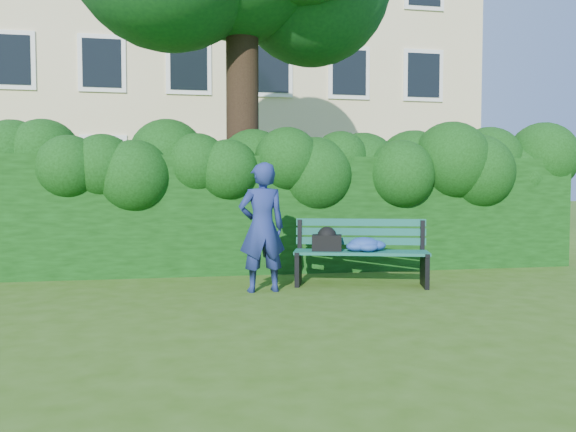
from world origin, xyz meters
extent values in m
plane|color=#325612|center=(0.00, 0.00, 0.00)|extent=(80.00, 80.00, 0.00)
cube|color=beige|center=(0.00, 14.00, 6.00)|extent=(16.00, 8.00, 12.00)
cube|color=white|center=(-6.00, 9.98, 2.00)|extent=(1.30, 0.08, 1.60)
cube|color=black|center=(-6.00, 9.94, 2.00)|extent=(1.05, 0.04, 1.35)
cube|color=white|center=(-3.60, 9.98, 2.00)|extent=(1.30, 0.08, 1.60)
cube|color=black|center=(-3.60, 9.94, 2.00)|extent=(1.05, 0.04, 1.35)
cube|color=white|center=(-1.20, 9.98, 2.00)|extent=(1.30, 0.08, 1.60)
cube|color=black|center=(-1.20, 9.94, 2.00)|extent=(1.05, 0.04, 1.35)
cube|color=white|center=(1.20, 9.98, 2.00)|extent=(1.30, 0.08, 1.60)
cube|color=black|center=(1.20, 9.94, 2.00)|extent=(1.05, 0.04, 1.35)
cube|color=white|center=(3.60, 9.98, 2.00)|extent=(1.30, 0.08, 1.60)
cube|color=black|center=(3.60, 9.94, 2.00)|extent=(1.05, 0.04, 1.35)
cube|color=white|center=(6.00, 9.98, 2.00)|extent=(1.30, 0.08, 1.60)
cube|color=black|center=(6.00, 9.94, 2.00)|extent=(1.05, 0.04, 1.35)
cube|color=white|center=(-6.00, 9.98, 4.80)|extent=(1.30, 0.08, 1.60)
cube|color=black|center=(-6.00, 9.94, 4.80)|extent=(1.05, 0.04, 1.35)
cube|color=white|center=(-3.60, 9.98, 4.80)|extent=(1.30, 0.08, 1.60)
cube|color=black|center=(-3.60, 9.94, 4.80)|extent=(1.05, 0.04, 1.35)
cube|color=white|center=(-1.20, 9.98, 4.80)|extent=(1.30, 0.08, 1.60)
cube|color=black|center=(-1.20, 9.94, 4.80)|extent=(1.05, 0.04, 1.35)
cube|color=white|center=(1.20, 9.98, 4.80)|extent=(1.30, 0.08, 1.60)
cube|color=black|center=(1.20, 9.94, 4.80)|extent=(1.05, 0.04, 1.35)
cube|color=white|center=(3.60, 9.98, 4.80)|extent=(1.30, 0.08, 1.60)
cube|color=black|center=(3.60, 9.94, 4.80)|extent=(1.05, 0.04, 1.35)
cube|color=white|center=(6.00, 9.98, 4.80)|extent=(1.30, 0.08, 1.60)
cube|color=black|center=(6.00, 9.94, 4.80)|extent=(1.05, 0.04, 1.35)
cube|color=black|center=(0.00, 2.20, 0.90)|extent=(10.00, 1.00, 1.80)
cylinder|color=black|center=(-0.36, 2.96, 2.67)|extent=(0.55, 0.55, 5.34)
cube|color=#0F4C44|center=(0.94, 0.39, 0.45)|extent=(1.75, 0.59, 0.04)
cube|color=#0F4C44|center=(0.98, 0.51, 0.45)|extent=(1.75, 0.59, 0.04)
cube|color=#0F4C44|center=(1.01, 0.62, 0.45)|extent=(1.75, 0.59, 0.04)
cube|color=#0F4C44|center=(1.04, 0.74, 0.45)|extent=(1.75, 0.59, 0.04)
cube|color=#0F4C44|center=(1.06, 0.81, 0.58)|extent=(1.73, 0.53, 0.10)
cube|color=#0F4C44|center=(1.07, 0.82, 0.71)|extent=(1.73, 0.53, 0.10)
cube|color=#0F4C44|center=(1.07, 0.83, 0.84)|extent=(1.73, 0.53, 0.10)
cube|color=black|center=(0.18, 0.80, 0.22)|extent=(0.20, 0.50, 0.44)
cube|color=black|center=(0.25, 1.05, 0.65)|extent=(0.07, 0.07, 0.45)
cube|color=black|center=(0.16, 0.75, 0.44)|extent=(0.17, 0.42, 0.05)
cube|color=black|center=(1.81, 0.33, 0.22)|extent=(0.20, 0.50, 0.44)
cube|color=black|center=(1.88, 0.58, 0.65)|extent=(0.07, 0.07, 0.45)
cube|color=black|center=(1.79, 0.28, 0.44)|extent=(0.17, 0.42, 0.05)
cube|color=white|center=(0.50, 0.65, 0.48)|extent=(0.21, 0.17, 0.02)
cube|color=black|center=(0.55, 0.69, 0.58)|extent=(0.45, 0.36, 0.21)
imported|color=navy|center=(-0.38, 0.38, 0.82)|extent=(0.64, 0.45, 1.64)
camera|label=1|loc=(-1.33, -6.65, 1.34)|focal=35.00mm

